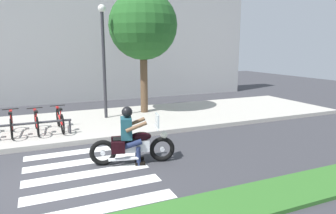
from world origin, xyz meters
name	(u,v)px	position (x,y,z in m)	size (l,w,h in m)	color
ground_plane	(44,181)	(0.00, 0.00, 0.00)	(48.00, 48.00, 0.00)	#38383D
sidewalk	(41,128)	(0.00, 4.41, 0.07)	(24.00, 4.40, 0.15)	#B7B2A8
crosswalk_stripe_0	(102,208)	(0.94, -1.60, 0.00)	(2.80, 0.40, 0.01)	white
crosswalk_stripe_1	(95,189)	(0.94, -0.80, 0.00)	(2.80, 0.40, 0.01)	white
crosswalk_stripe_2	(88,174)	(0.94, 0.00, 0.00)	(2.80, 0.40, 0.01)	white
crosswalk_stripe_3	(83,162)	(0.94, 0.80, 0.00)	(2.80, 0.40, 0.01)	white
crosswalk_stripe_4	(79,152)	(0.94, 1.60, 0.00)	(2.80, 0.40, 0.01)	white
motorcycle	(133,145)	(2.08, 0.22, 0.46)	(2.07, 0.83, 1.23)	black
rider	(130,131)	(2.01, 0.24, 0.83)	(0.71, 0.63, 1.44)	#1E4C59
bicycle_1	(11,124)	(-0.82, 3.59, 0.50)	(0.48, 1.70, 0.77)	black
bicycle_2	(37,122)	(-0.10, 3.59, 0.50)	(0.48, 1.66, 0.75)	black
bicycle_3	(60,120)	(0.61, 3.59, 0.51)	(0.48, 1.71, 0.78)	black
bike_rack	(23,125)	(-0.46, 3.03, 0.56)	(2.73, 0.07, 0.48)	#333338
street_lamp	(104,53)	(2.37, 4.81, 2.65)	(0.28, 0.28, 4.37)	#2D2D33
tree_near_rack	(143,26)	(4.08, 5.21, 3.68)	(2.76, 2.76, 5.09)	brown
building_backdrop	(33,33)	(0.00, 10.11, 3.56)	(24.00, 1.20, 7.12)	#AAAAAA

